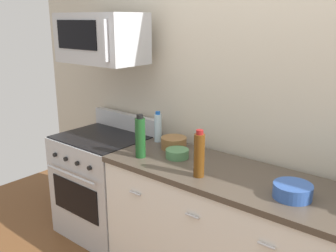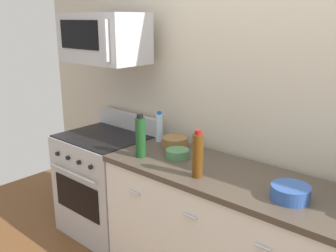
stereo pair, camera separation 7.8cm
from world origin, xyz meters
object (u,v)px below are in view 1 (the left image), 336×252
microwave (101,38)px  bottle_wine_amber (199,155)px  range_oven (105,184)px  bowl_green_glaze (177,153)px  bowl_wooden_salad (174,142)px  bottle_water_clear (158,127)px  bowl_blue_mixing (293,191)px  bottle_wine_green (140,137)px

microwave → bottle_wine_amber: (1.14, -0.22, -0.68)m
range_oven → bowl_green_glaze: range_oven is taller
microwave → bowl_wooden_salad: microwave is taller
microwave → bottle_wine_amber: 1.35m
microwave → bottle_wine_amber: microwave is taller
microwave → bottle_water_clear: bearing=18.7°
bottle_water_clear → bowl_blue_mixing: 1.29m
bowl_green_glaze → range_oven: bearing=-179.5°
range_oven → microwave: 1.28m
bottle_water_clear → bottle_wine_amber: 0.77m
range_oven → microwave: microwave is taller
bowl_blue_mixing → bowl_green_glaze: 0.91m
range_oven → bottle_water_clear: bearing=23.5°
bottle_water_clear → bowl_blue_mixing: bottle_water_clear is taller
bottle_wine_green → bottle_wine_amber: bearing=-2.0°
bottle_water_clear → bottle_wine_green: (0.14, -0.36, 0.03)m
bottle_water_clear → bottle_wine_amber: size_ratio=0.81×
bottle_wine_green → bowl_wooden_salad: bottle_wine_green is taller
range_oven → bowl_blue_mixing: range_oven is taller
microwave → bottle_water_clear: 0.86m
range_oven → bowl_wooden_salad: bearing=12.8°
bottle_wine_green → bottle_wine_amber: 0.53m
bottle_wine_green → range_oven: bearing=165.9°
bottle_wine_amber → bowl_wooden_salad: (-0.47, 0.32, -0.10)m
microwave → bowl_green_glaze: (0.82, -0.04, -0.80)m
microwave → bottle_wine_amber: bearing=-10.7°
bowl_blue_mixing → range_oven: bearing=177.4°
range_oven → microwave: size_ratio=1.44×
bottle_wine_amber → bowl_green_glaze: 0.38m
bottle_wine_green → bowl_blue_mixing: bearing=3.8°
range_oven → bowl_green_glaze: size_ratio=6.25×
bottle_water_clear → bowl_blue_mixing: bearing=-12.6°
range_oven → bottle_wine_green: (0.61, -0.15, 0.60)m
range_oven → microwave: bearing=89.7°
bottle_wine_amber → bottle_wine_green: bearing=178.0°
bowl_wooden_salad → bowl_blue_mixing: bearing=-12.4°
bowl_blue_mixing → bowl_wooden_salad: bowl_wooden_salad is taller
bowl_wooden_salad → microwave: bearing=-170.8°
bottle_water_clear → bowl_wooden_salad: size_ratio=1.27×
bowl_blue_mixing → microwave: bearing=175.9°
bottle_water_clear → bottle_wine_amber: bottle_wine_amber is taller
range_oven → bowl_green_glaze: 0.96m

